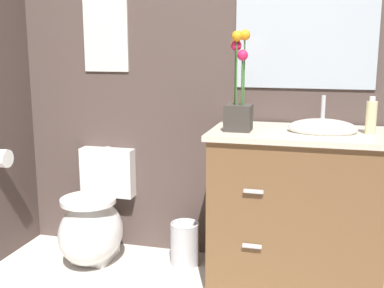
% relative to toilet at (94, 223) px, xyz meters
% --- Properties ---
extents(wall_back, '(3.96, 0.05, 2.50)m').
position_rel_toilet_xyz_m(wall_back, '(0.90, 0.30, 1.01)').
color(wall_back, '#4C3D38').
rests_on(wall_back, ground_plane).
extents(toilet, '(0.38, 0.59, 0.69)m').
position_rel_toilet_xyz_m(toilet, '(0.00, 0.00, 0.00)').
color(toilet, white).
rests_on(toilet, ground_plane).
extents(vanity_cabinet, '(0.94, 0.56, 1.08)m').
position_rel_toilet_xyz_m(vanity_cabinet, '(1.24, -0.03, 0.22)').
color(vanity_cabinet, brown).
rests_on(vanity_cabinet, ground_plane).
extents(flower_vase, '(0.14, 0.14, 0.53)m').
position_rel_toilet_xyz_m(flower_vase, '(0.92, -0.10, 0.83)').
color(flower_vase, '#38332D').
rests_on(flower_vase, vanity_cabinet).
extents(soap_bottle, '(0.05, 0.05, 0.19)m').
position_rel_toilet_xyz_m(soap_bottle, '(1.60, -0.03, 0.74)').
color(soap_bottle, beige).
rests_on(soap_bottle, vanity_cabinet).
extents(trash_bin, '(0.18, 0.18, 0.27)m').
position_rel_toilet_xyz_m(trash_bin, '(0.57, 0.08, -0.11)').
color(trash_bin, '#B7B7BC').
rests_on(trash_bin, ground_plane).
extents(wall_poster, '(0.30, 0.01, 0.47)m').
position_rel_toilet_xyz_m(wall_poster, '(-0.00, 0.27, 1.18)').
color(wall_poster, silver).
extents(wall_mirror, '(0.80, 0.01, 0.70)m').
position_rel_toilet_xyz_m(wall_mirror, '(1.24, 0.27, 1.21)').
color(wall_mirror, '#B2BCC6').
extents(toilet_paper_roll, '(0.11, 0.11, 0.11)m').
position_rel_toilet_xyz_m(toilet_paper_roll, '(-0.50, -0.20, 0.44)').
color(toilet_paper_roll, white).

